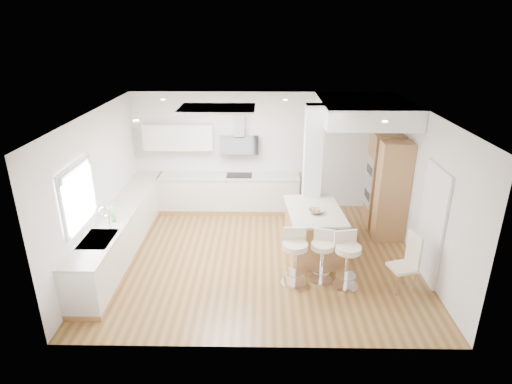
{
  "coord_description": "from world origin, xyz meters",
  "views": [
    {
      "loc": [
        0.04,
        -7.29,
        4.26
      ],
      "look_at": [
        -0.08,
        0.4,
        1.2
      ],
      "focal_mm": 30.0,
      "sensor_mm": 36.0,
      "label": 1
    }
  ],
  "objects_px": {
    "peninsula": "(313,231)",
    "bar_stool_c": "(347,257)",
    "dining_chair": "(408,260)",
    "bar_stool_b": "(322,254)",
    "bar_stool_a": "(295,254)"
  },
  "relations": [
    {
      "from": "bar_stool_a",
      "to": "bar_stool_c",
      "type": "height_order",
      "value": "bar_stool_a"
    },
    {
      "from": "bar_stool_a",
      "to": "bar_stool_c",
      "type": "distance_m",
      "value": 0.88
    },
    {
      "from": "bar_stool_c",
      "to": "peninsula",
      "type": "bearing_deg",
      "value": 99.56
    },
    {
      "from": "dining_chair",
      "to": "bar_stool_c",
      "type": "bearing_deg",
      "value": 161.43
    },
    {
      "from": "bar_stool_c",
      "to": "dining_chair",
      "type": "distance_m",
      "value": 1.01
    },
    {
      "from": "bar_stool_b",
      "to": "dining_chair",
      "type": "distance_m",
      "value": 1.42
    },
    {
      "from": "bar_stool_a",
      "to": "bar_stool_b",
      "type": "distance_m",
      "value": 0.5
    },
    {
      "from": "bar_stool_b",
      "to": "bar_stool_a",
      "type": "bearing_deg",
      "value": -153.14
    },
    {
      "from": "bar_stool_b",
      "to": "bar_stool_c",
      "type": "height_order",
      "value": "bar_stool_c"
    },
    {
      "from": "bar_stool_a",
      "to": "bar_stool_b",
      "type": "bearing_deg",
      "value": 11.22
    },
    {
      "from": "peninsula",
      "to": "bar_stool_c",
      "type": "distance_m",
      "value": 1.24
    },
    {
      "from": "bar_stool_c",
      "to": "dining_chair",
      "type": "height_order",
      "value": "dining_chair"
    },
    {
      "from": "peninsula",
      "to": "bar_stool_c",
      "type": "height_order",
      "value": "same"
    },
    {
      "from": "bar_stool_b",
      "to": "dining_chair",
      "type": "bearing_deg",
      "value": 5.68
    },
    {
      "from": "bar_stool_a",
      "to": "bar_stool_c",
      "type": "relative_size",
      "value": 1.0
    }
  ]
}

